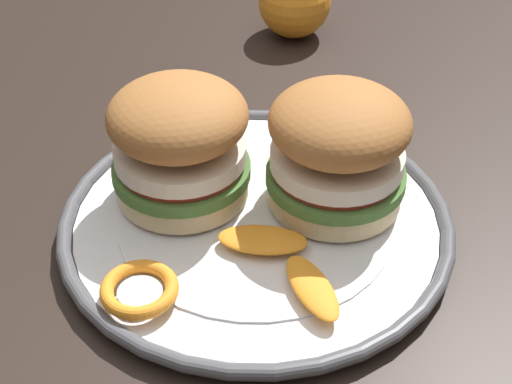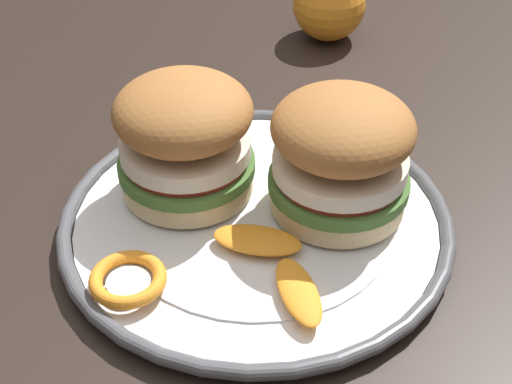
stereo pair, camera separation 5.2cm
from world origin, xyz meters
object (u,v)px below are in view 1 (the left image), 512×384
dining_table (217,329)px  dinner_plate (256,222)px  sandwich_half_left (179,141)px  whole_orange (295,1)px  sandwich_half_right (338,148)px

dining_table → dinner_plate: bearing=-130.1°
sandwich_half_left → dining_table: bearing=121.6°
sandwich_half_left → whole_orange: 0.33m
dining_table → whole_orange: whole_orange is taller
sandwich_half_left → dinner_plate: bearing=161.7°
sandwich_half_right → sandwich_half_left: bearing=2.7°
dining_table → whole_orange: 0.40m
dinner_plate → sandwich_half_left: 0.09m
dinner_plate → sandwich_half_left: size_ratio=2.75×
sandwich_half_left → sandwich_half_right: same height
dinner_plate → whole_orange: 0.35m
sandwich_half_left → whole_orange: (-0.07, -0.33, -0.03)m
dining_table → sandwich_half_right: (-0.09, -0.06, 0.15)m
dining_table → dinner_plate: size_ratio=4.74×
whole_orange → dining_table: bearing=85.2°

